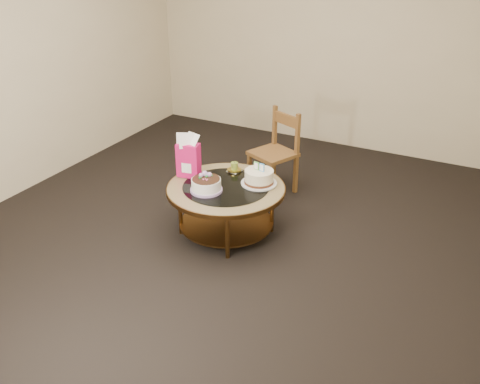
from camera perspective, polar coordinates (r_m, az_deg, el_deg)
The scene contains 8 objects.
ground at distance 4.77m, azimuth -1.45°, elevation -4.31°, with size 5.00×5.00×0.00m, color black.
room_walls at distance 4.18m, azimuth -1.70°, elevation 14.08°, with size 4.52×5.02×2.61m.
coffee_table at distance 4.58m, azimuth -1.50°, elevation -0.26°, with size 1.02×1.02×0.46m.
decorated_cake at distance 4.45m, azimuth -3.63°, elevation 0.71°, with size 0.27×0.27×0.16m.
cream_cake at distance 4.56m, azimuth 2.04°, elevation 1.58°, with size 0.31×0.31×0.20m.
gift_bag at distance 4.67m, azimuth -5.53°, elevation 3.88°, with size 0.21×0.17×0.39m.
pillar_candle at distance 4.80m, azimuth -0.60°, elevation 2.56°, with size 0.13×0.13×0.10m.
dining_chair at distance 5.33m, azimuth 3.83°, elevation 4.28°, with size 0.51×0.51×0.83m.
Camera 1 is at (1.99, -3.56, 2.47)m, focal length 40.00 mm.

